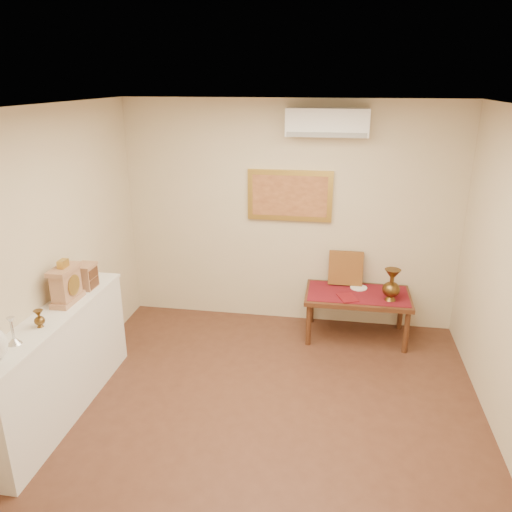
% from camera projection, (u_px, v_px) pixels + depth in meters
% --- Properties ---
extents(floor, '(4.50, 4.50, 0.00)m').
position_uv_depth(floor, '(260.00, 432.00, 4.34)').
color(floor, brown).
rests_on(floor, ground).
extents(ceiling, '(4.50, 4.50, 0.00)m').
position_uv_depth(ceiling, '(261.00, 110.00, 3.43)').
color(ceiling, white).
rests_on(ceiling, ground).
extents(wall_back, '(4.00, 0.02, 2.70)m').
position_uv_depth(wall_back, '(290.00, 216.00, 5.97)').
color(wall_back, beige).
rests_on(wall_back, ground).
extents(wall_left, '(0.02, 4.50, 2.70)m').
position_uv_depth(wall_left, '(26.00, 274.00, 4.19)').
color(wall_left, beige).
rests_on(wall_left, ground).
extents(candlestick, '(0.11, 0.11, 0.22)m').
position_uv_depth(candlestick, '(13.00, 331.00, 3.79)').
color(candlestick, silver).
rests_on(candlestick, display_ledge).
extents(brass_urn_small, '(0.09, 0.09, 0.20)m').
position_uv_depth(brass_urn_small, '(39.00, 316.00, 4.06)').
color(brass_urn_small, brown).
rests_on(brass_urn_small, display_ledge).
extents(table_cloth, '(1.14, 0.59, 0.01)m').
position_uv_depth(table_cloth, '(358.00, 293.00, 5.77)').
color(table_cloth, maroon).
rests_on(table_cloth, low_table).
extents(brass_urn_tall, '(0.20, 0.20, 0.45)m').
position_uv_depth(brass_urn_tall, '(392.00, 281.00, 5.52)').
color(brass_urn_tall, brown).
rests_on(brass_urn_tall, table_cloth).
extents(plate, '(0.20, 0.20, 0.01)m').
position_uv_depth(plate, '(359.00, 288.00, 5.90)').
color(plate, white).
rests_on(plate, table_cloth).
extents(menu, '(0.26, 0.30, 0.01)m').
position_uv_depth(menu, '(348.00, 298.00, 5.63)').
color(menu, maroon).
rests_on(menu, table_cloth).
extents(cushion, '(0.40, 0.18, 0.42)m').
position_uv_depth(cushion, '(346.00, 268.00, 5.97)').
color(cushion, '#5A1D12').
rests_on(cushion, table_cloth).
extents(display_ledge, '(0.37, 2.02, 0.98)m').
position_uv_depth(display_ledge, '(59.00, 365.00, 4.46)').
color(display_ledge, white).
rests_on(display_ledge, floor).
extents(mantel_clock, '(0.17, 0.36, 0.41)m').
position_uv_depth(mantel_clock, '(66.00, 284.00, 4.49)').
color(mantel_clock, '#AF7C5A').
rests_on(mantel_clock, display_ledge).
extents(wooden_chest, '(0.16, 0.21, 0.24)m').
position_uv_depth(wooden_chest, '(87.00, 276.00, 4.81)').
color(wooden_chest, '#AF7C5A').
rests_on(wooden_chest, display_ledge).
extents(low_table, '(1.20, 0.70, 0.55)m').
position_uv_depth(low_table, '(357.00, 299.00, 5.79)').
color(low_table, '#4F2A17').
rests_on(low_table, floor).
extents(painting, '(1.00, 0.06, 0.60)m').
position_uv_depth(painting, '(290.00, 196.00, 5.86)').
color(painting, '#B9943B').
rests_on(painting, wall_back).
extents(ac_unit, '(0.90, 0.25, 0.30)m').
position_uv_depth(ac_unit, '(327.00, 122.00, 5.42)').
color(ac_unit, white).
rests_on(ac_unit, wall_back).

